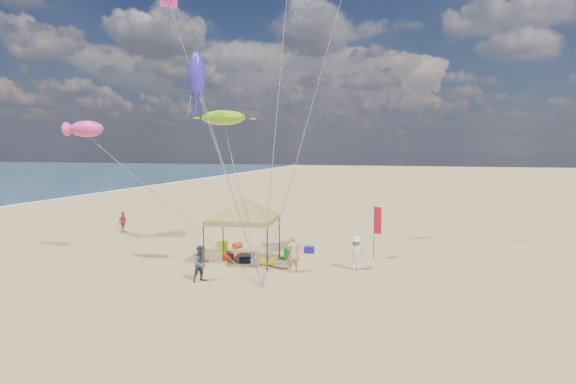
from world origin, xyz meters
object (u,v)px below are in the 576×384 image
Objects in this scene: beach_cart at (265,261)px; person_near_c at (356,253)px; person_near_a at (293,254)px; chair_yellow at (222,246)px; cooler_blue at (309,250)px; cooler_red at (228,257)px; chair_green at (289,254)px; person_near_b at (201,264)px; canopy_tent at (243,199)px; feather_flag at (377,224)px; person_far_a at (123,222)px.

person_near_c is at bearing 3.06° from beach_cart.
chair_yellow is at bearing -68.01° from person_near_a.
chair_yellow is 6.13m from person_near_a.
person_near_a is at bearing -87.35° from cooler_blue.
chair_green is at bearing 18.16° from cooler_red.
person_near_b is (0.41, -4.13, 0.65)m from cooler_red.
chair_yellow is at bearing 121.91° from cooler_red.
chair_yellow is 0.78× the size of beach_cart.
person_near_b is at bearing -75.47° from chair_yellow.
chair_green reaches higher than cooler_blue.
person_near_c is (3.77, -1.17, 0.51)m from chair_green.
chair_green reaches higher than beach_cart.
canopy_tent is 2.23× the size of feather_flag.
person_near_c is at bearing 0.40° from canopy_tent.
canopy_tent is 9.40× the size of chair_green.
beach_cart is at bearing -32.85° from chair_yellow.
feather_flag is at bearing 21.54° from canopy_tent.
person_near_a is 1.10× the size of person_near_c.
feather_flag is 4.22× the size of chair_green.
cooler_red is at bearing -17.08° from person_near_c.
canopy_tent is at bearing 170.74° from beach_cart.
canopy_tent reaches higher than person_near_a.
person_near_b is at bearing -118.13° from chair_green.
chair_yellow is (-4.31, 0.77, 0.00)m from chair_green.
cooler_blue is 14.78m from person_far_a.
person_near_a is at bearing -116.17° from person_far_a.
person_far_a is at bearing 160.39° from chair_green.
person_near_c reaches higher than person_far_a.
chair_green is (2.21, 1.21, -3.05)m from canopy_tent.
person_near_c is at bearing -20.28° from person_near_b.
canopy_tent reaches higher than person_far_a.
cooler_blue is at bearing 71.42° from chair_green.
person_near_b is (-3.62, -2.69, -0.10)m from person_near_a.
feather_flag is 5.50m from person_near_a.
cooler_blue is 0.32× the size of person_near_b.
person_near_b is at bearing -98.06° from canopy_tent.
chair_yellow is 10.38m from person_far_a.
canopy_tent reaches higher than beach_cart.
person_near_a reaches higher than beach_cart.
person_near_a is (0.20, -4.43, 0.75)m from cooler_blue.
cooler_red is at bearing -162.08° from feather_flag.
chair_yellow is 0.46× the size of person_far_a.
cooler_red is 0.60× the size of beach_cart.
person_far_a is at bearing -62.57° from person_near_a.
canopy_tent is at bearing 30.15° from person_near_b.
person_near_b is (-2.77, -5.17, 0.49)m from chair_green.
feather_flag reaches higher than beach_cart.
cooler_blue is 0.60× the size of beach_cart.
cooler_blue is (2.86, 3.15, -3.21)m from canopy_tent.
cooler_red and cooler_blue have the same top height.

